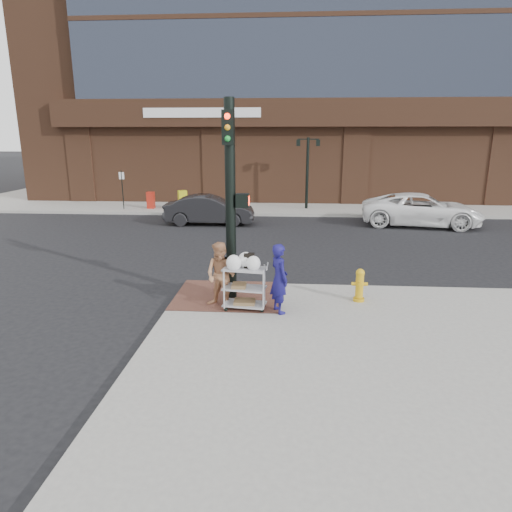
# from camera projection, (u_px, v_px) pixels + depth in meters

# --- Properties ---
(ground) EXTENTS (220.00, 220.00, 0.00)m
(ground) POSITION_uv_depth(u_px,v_px,m) (248.00, 314.00, 11.26)
(ground) COLOR black
(ground) RESTS_ON ground
(sidewalk_far) EXTENTS (65.00, 36.00, 0.15)m
(sidewalk_far) POSITION_uv_depth(u_px,v_px,m) (416.00, 183.00, 41.24)
(sidewalk_far) COLOR gray
(sidewalk_far) RESTS_ON ground
(brick_curb_ramp) EXTENTS (2.80, 2.40, 0.01)m
(brick_curb_ramp) POSITION_uv_depth(u_px,v_px,m) (229.00, 295.00, 12.13)
(brick_curb_ramp) COLOR #542D27
(brick_curb_ramp) RESTS_ON sidewalk_near
(bank_building) EXTENTS (42.00, 26.00, 28.00)m
(bank_building) POSITION_uv_depth(u_px,v_px,m) (341.00, 10.00, 37.16)
(bank_building) COLOR brown
(bank_building) RESTS_ON sidewalk_far
(lamp_post) EXTENTS (1.32, 0.22, 4.00)m
(lamp_post) POSITION_uv_depth(u_px,v_px,m) (307.00, 165.00, 25.88)
(lamp_post) COLOR black
(lamp_post) RESTS_ON sidewalk_far
(parking_sign) EXTENTS (0.05, 0.05, 2.20)m
(parking_sign) POSITION_uv_depth(u_px,v_px,m) (123.00, 190.00, 25.98)
(parking_sign) COLOR black
(parking_sign) RESTS_ON sidewalk_far
(traffic_signal_pole) EXTENTS (0.61, 0.51, 5.00)m
(traffic_signal_pole) POSITION_uv_depth(u_px,v_px,m) (231.00, 195.00, 11.31)
(traffic_signal_pole) COLOR black
(traffic_signal_pole) RESTS_ON sidewalk_near
(woman_blue) EXTENTS (0.64, 0.73, 1.69)m
(woman_blue) POSITION_uv_depth(u_px,v_px,m) (279.00, 278.00, 10.79)
(woman_blue) COLOR #151159
(woman_blue) RESTS_ON sidewalk_near
(pedestrian_tan) EXTENTS (0.97, 0.87, 1.64)m
(pedestrian_tan) POSITION_uv_depth(u_px,v_px,m) (221.00, 275.00, 11.13)
(pedestrian_tan) COLOR #B37A54
(pedestrian_tan) RESTS_ON sidewalk_near
(sedan_dark) EXTENTS (4.40, 1.60, 1.44)m
(sedan_dark) POSITION_uv_depth(u_px,v_px,m) (209.00, 210.00, 22.39)
(sedan_dark) COLOR black
(sedan_dark) RESTS_ON ground
(minivan_white) EXTENTS (5.98, 3.48, 1.57)m
(minivan_white) POSITION_uv_depth(u_px,v_px,m) (422.00, 210.00, 22.01)
(minivan_white) COLOR white
(minivan_white) RESTS_ON ground
(utility_cart) EXTENTS (1.08, 0.70, 1.40)m
(utility_cart) POSITION_uv_depth(u_px,v_px,m) (245.00, 284.00, 11.05)
(utility_cart) COLOR #A1A2A7
(utility_cart) RESTS_ON sidewalk_near
(fire_hydrant) EXTENTS (0.40, 0.28, 0.86)m
(fire_hydrant) POSITION_uv_depth(u_px,v_px,m) (360.00, 285.00, 11.62)
(fire_hydrant) COLOR gold
(fire_hydrant) RESTS_ON sidewalk_near
(newsbox_red) EXTENTS (0.41, 0.37, 0.96)m
(newsbox_red) POSITION_uv_depth(u_px,v_px,m) (151.00, 200.00, 26.37)
(newsbox_red) COLOR #A51F12
(newsbox_red) RESTS_ON sidewalk_far
(newsbox_yellow) EXTENTS (0.59, 0.57, 1.10)m
(newsbox_yellow) POSITION_uv_depth(u_px,v_px,m) (183.00, 200.00, 25.81)
(newsbox_yellow) COLOR gold
(newsbox_yellow) RESTS_ON sidewalk_far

